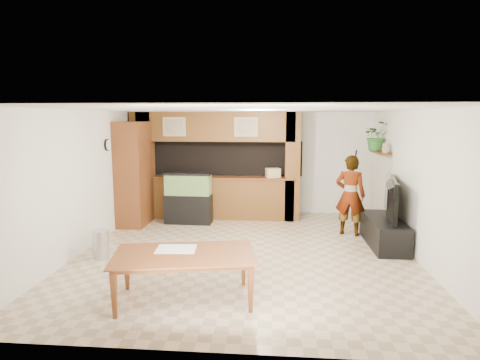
# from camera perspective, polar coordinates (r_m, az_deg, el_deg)

# --- Properties ---
(floor) EXTENTS (6.50, 6.50, 0.00)m
(floor) POSITION_cam_1_polar(r_m,az_deg,el_deg) (7.55, 0.78, -10.17)
(floor) COLOR tan
(floor) RESTS_ON ground
(ceiling) EXTENTS (6.50, 6.50, 0.00)m
(ceiling) POSITION_cam_1_polar(r_m,az_deg,el_deg) (7.14, 0.82, 9.98)
(ceiling) COLOR white
(ceiling) RESTS_ON wall_back
(wall_back) EXTENTS (6.00, 0.00, 6.00)m
(wall_back) POSITION_cam_1_polar(r_m,az_deg,el_deg) (10.44, 2.05, 2.46)
(wall_back) COLOR silver
(wall_back) RESTS_ON floor
(wall_left) EXTENTS (0.00, 6.50, 6.50)m
(wall_left) POSITION_cam_1_polar(r_m,az_deg,el_deg) (8.01, -21.13, -0.07)
(wall_left) COLOR silver
(wall_left) RESTS_ON floor
(wall_right) EXTENTS (0.00, 6.50, 6.50)m
(wall_right) POSITION_cam_1_polar(r_m,az_deg,el_deg) (7.63, 23.89, -0.65)
(wall_right) COLOR silver
(wall_right) RESTS_ON floor
(partition) EXTENTS (4.20, 0.99, 2.60)m
(partition) POSITION_cam_1_polar(r_m,az_deg,el_deg) (9.93, -3.61, 2.19)
(partition) COLOR brown
(partition) RESTS_ON floor
(wall_clock) EXTENTS (0.05, 0.25, 0.25)m
(wall_clock) POSITION_cam_1_polar(r_m,az_deg,el_deg) (8.84, -18.32, 4.77)
(wall_clock) COLOR black
(wall_clock) RESTS_ON wall_left
(wall_shelf) EXTENTS (0.25, 0.90, 0.04)m
(wall_shelf) POSITION_cam_1_polar(r_m,az_deg,el_deg) (9.40, 19.33, 3.71)
(wall_shelf) COLOR brown
(wall_shelf) RESTS_ON wall_right
(pantry_cabinet) EXTENTS (0.59, 0.97, 2.37)m
(pantry_cabinet) POSITION_cam_1_polar(r_m,az_deg,el_deg) (9.51, -14.90, 0.85)
(pantry_cabinet) COLOR brown
(pantry_cabinet) RESTS_ON floor
(trash_can) EXTENTS (0.28, 0.28, 0.51)m
(trash_can) POSITION_cam_1_polar(r_m,az_deg,el_deg) (7.55, -19.20, -8.64)
(trash_can) COLOR #B2B2B7
(trash_can) RESTS_ON floor
(aquarium) EXTENTS (1.09, 0.41, 1.21)m
(aquarium) POSITION_cam_1_polar(r_m,az_deg,el_deg) (9.47, -7.35, -2.62)
(aquarium) COLOR black
(aquarium) RESTS_ON floor
(tv_stand) EXTENTS (0.59, 1.60, 0.53)m
(tv_stand) POSITION_cam_1_polar(r_m,az_deg,el_deg) (8.32, 19.78, -6.98)
(tv_stand) COLOR black
(tv_stand) RESTS_ON floor
(television) EXTENTS (0.47, 1.37, 0.78)m
(television) POSITION_cam_1_polar(r_m,az_deg,el_deg) (8.17, 20.02, -2.53)
(television) COLOR black
(television) RESTS_ON tv_stand
(photo_frame) EXTENTS (0.06, 0.15, 0.20)m
(photo_frame) POSITION_cam_1_polar(r_m,az_deg,el_deg) (9.06, 19.89, 4.28)
(photo_frame) COLOR tan
(photo_frame) RESTS_ON wall_shelf
(potted_plant) EXTENTS (0.68, 0.61, 0.66)m
(potted_plant) POSITION_cam_1_polar(r_m,az_deg,el_deg) (9.64, 18.85, 5.95)
(potted_plant) COLOR #296628
(potted_plant) RESTS_ON wall_shelf
(person) EXTENTS (0.71, 0.58, 1.70)m
(person) POSITION_cam_1_polar(r_m,az_deg,el_deg) (8.73, 15.40, -2.11)
(person) COLOR #A38559
(person) RESTS_ON floor
(microphone) EXTENTS (0.03, 0.10, 0.15)m
(microphone) POSITION_cam_1_polar(r_m,az_deg,el_deg) (8.46, 16.17, 3.63)
(microphone) COLOR black
(microphone) RESTS_ON person
(dining_table) EXTENTS (2.03, 1.37, 0.66)m
(dining_table) POSITION_cam_1_polar(r_m,az_deg,el_deg) (5.58, -7.88, -13.64)
(dining_table) COLOR brown
(dining_table) RESTS_ON floor
(newspaper_a) EXTENTS (0.57, 0.43, 0.01)m
(newspaper_a) POSITION_cam_1_polar(r_m,az_deg,el_deg) (5.69, -9.06, -9.66)
(newspaper_a) COLOR silver
(newspaper_a) RESTS_ON dining_table
(counter_box) EXTENTS (0.38, 0.31, 0.22)m
(counter_box) POSITION_cam_1_polar(r_m,az_deg,el_deg) (9.66, 4.71, 1.02)
(counter_box) COLOR tan
(counter_box) RESTS_ON partition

